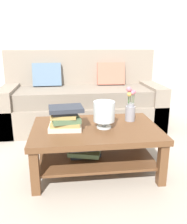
{
  "coord_description": "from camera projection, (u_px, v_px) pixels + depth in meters",
  "views": [
    {
      "loc": [
        -0.28,
        -2.32,
        1.17
      ],
      "look_at": [
        -0.02,
        -0.17,
        0.52
      ],
      "focal_mm": 37.86,
      "sensor_mm": 36.0,
      "label": 1
    }
  ],
  "objects": [
    {
      "name": "ground_plane",
      "position": [
        93.0,
        154.0,
        2.58
      ],
      "size": [
        10.0,
        10.0,
        0.0
      ],
      "primitive_type": "plane",
      "color": "#ADA393"
    },
    {
      "name": "back_wall",
      "position": [
        81.0,
        30.0,
        3.76
      ],
      "size": [
        6.4,
        0.12,
        2.7
      ],
      "primitive_type": "cube",
      "color": "beige",
      "rests_on": "ground"
    },
    {
      "name": "couch",
      "position": [
        82.0,
        100.0,
        3.39
      ],
      "size": [
        2.17,
        0.9,
        1.06
      ],
      "color": "gray",
      "rests_on": "ground"
    },
    {
      "name": "coffee_table",
      "position": [
        95.0,
        139.0,
        2.19
      ],
      "size": [
        1.15,
        0.77,
        0.42
      ],
      "color": "brown",
      "rests_on": "ground"
    },
    {
      "name": "book_stack_main",
      "position": [
        65.0,
        118.0,
        2.07
      ],
      "size": [
        0.31,
        0.26,
        0.21
      ],
      "color": "beige",
      "rests_on": "coffee_table"
    },
    {
      "name": "glass_hurricane_vase",
      "position": [
        104.0,
        112.0,
        2.1
      ],
      "size": [
        0.19,
        0.19,
        0.24
      ],
      "color": "silver",
      "rests_on": "coffee_table"
    },
    {
      "name": "flower_pitcher",
      "position": [
        130.0,
        107.0,
        2.3
      ],
      "size": [
        0.1,
        0.11,
        0.34
      ],
      "color": "gray",
      "rests_on": "coffee_table"
    }
  ]
}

